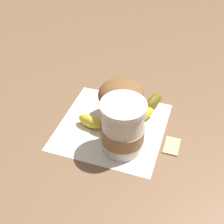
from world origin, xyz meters
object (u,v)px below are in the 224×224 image
Objects in this scene: banana at (126,115)px; coffee_cup at (123,128)px; muffin at (121,99)px; sugar_packet at (172,145)px.

coffee_cup is at bearing 106.34° from banana.
muffin is 0.59× the size of banana.
sugar_packet is at bearing -155.21° from coffee_cup.
muffin is at bearing -64.95° from coffee_cup.
muffin is 0.04m from banana.
coffee_cup reaches higher than muffin.
coffee_cup is at bearing 24.79° from sugar_packet.
coffee_cup is 2.41× the size of sugar_packet.
sugar_packet is (-0.12, 0.04, -0.01)m from banana.
sugar_packet is (-0.10, -0.05, -0.05)m from coffee_cup.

